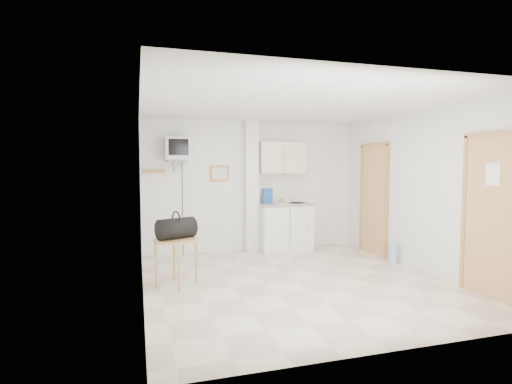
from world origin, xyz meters
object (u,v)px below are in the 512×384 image
object	(u,v)px
round_table	(176,245)
water_bottle	(394,253)
crt_television	(178,149)
duffel_bag	(176,228)

from	to	relation	value
round_table	water_bottle	bearing A→B (deg)	2.99
crt_television	water_bottle	size ratio (longest dim) A/B	5.63
duffel_bag	water_bottle	size ratio (longest dim) A/B	1.54
duffel_bag	water_bottle	world-z (taller)	duffel_bag
duffel_bag	water_bottle	bearing A→B (deg)	-20.83
crt_television	water_bottle	bearing A→B (deg)	-24.18
round_table	duffel_bag	xyz separation A→B (m)	(0.00, 0.00, 0.23)
water_bottle	round_table	bearing A→B (deg)	-177.01
round_table	duffel_bag	world-z (taller)	duffel_bag
round_table	water_bottle	distance (m)	3.66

